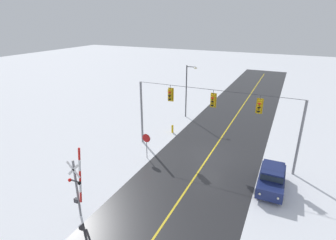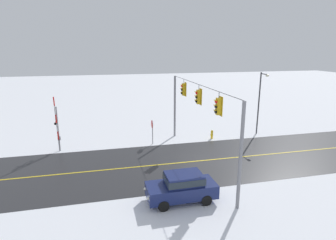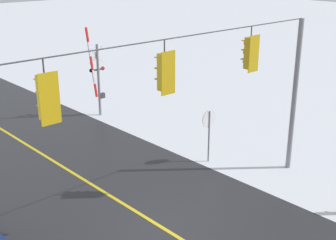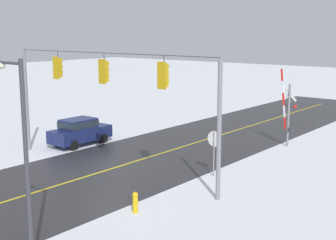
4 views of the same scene
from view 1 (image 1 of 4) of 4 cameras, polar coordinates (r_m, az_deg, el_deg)
ground_plane at (r=24.77m, az=8.81°, el=-7.61°), size 160.00×160.00×0.00m
road_asphalt at (r=30.02m, az=12.16°, el=-2.52°), size 9.00×80.00×0.01m
lane_centre_line at (r=30.02m, az=12.16°, el=-2.51°), size 0.14×72.00×0.01m
signal_span at (r=23.05m, az=9.33°, el=1.66°), size 14.20×0.47×6.22m
stop_sign at (r=23.48m, az=-4.66°, el=-4.40°), size 0.80×0.09×2.35m
railroad_crossing at (r=17.47m, az=-18.96°, el=-13.06°), size 1.16×0.31×4.96m
parked_car_navy at (r=21.14m, az=21.38°, el=-11.39°), size 1.85×4.21×1.74m
streetlamp_near at (r=32.81m, az=4.30°, el=7.15°), size 1.39×0.28×6.50m
fire_hydrant at (r=29.07m, az=0.95°, el=-1.83°), size 0.24×0.31×0.88m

